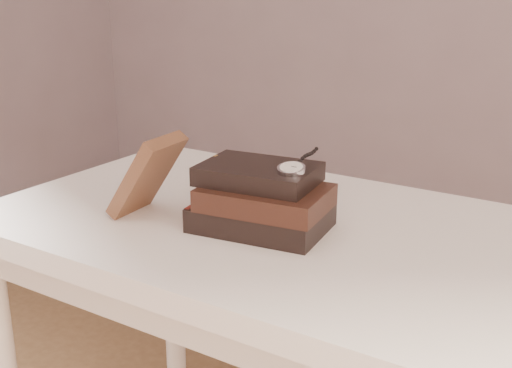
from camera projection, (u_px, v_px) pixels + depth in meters
The scene contains 5 objects.
table at pixel (276, 270), 1.15m from camera, with size 1.00×0.60×0.75m.
book_stack at pixel (262, 200), 1.07m from camera, with size 0.23×0.17×0.11m.
journal at pixel (147, 175), 1.12m from camera, with size 0.02×0.10×0.16m, color #46291B.
pocket_watch at pixel (293, 167), 1.02m from camera, with size 0.05×0.15×0.02m.
eyeglasses at pixel (240, 176), 1.16m from camera, with size 0.10×0.11×0.04m.
Camera 1 is at (0.53, -0.55, 1.15)m, focal length 46.17 mm.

